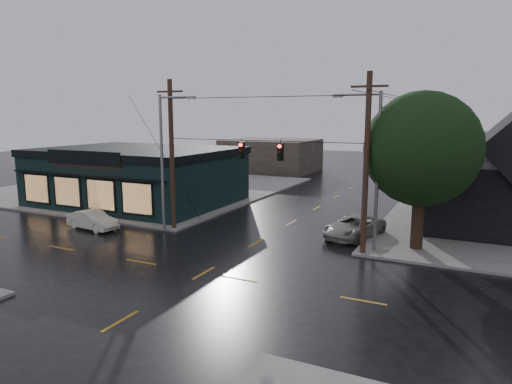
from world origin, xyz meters
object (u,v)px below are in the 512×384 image
at_px(sedan_cream, 93,220).
at_px(suv_silver, 354,227).
at_px(utility_pole_nw, 174,230).
at_px(corner_tree, 422,149).
at_px(utility_pole_ne, 362,255).

xyz_separation_m(sedan_cream, suv_silver, (16.81, 5.78, 0.04)).
relative_size(utility_pole_nw, sedan_cream, 2.55).
xyz_separation_m(corner_tree, sedan_cream, (-20.79, -4.48, -5.27)).
bearing_deg(suv_silver, utility_pole_ne, -51.51).
height_order(corner_tree, utility_pole_nw, corner_tree).
bearing_deg(utility_pole_nw, sedan_cream, -155.99).
height_order(utility_pole_nw, utility_pole_ne, same).
bearing_deg(corner_tree, suv_silver, 161.93).
bearing_deg(utility_pole_nw, suv_silver, 16.63).
height_order(corner_tree, suv_silver, corner_tree).
bearing_deg(corner_tree, sedan_cream, -167.84).
relative_size(corner_tree, suv_silver, 1.81).
bearing_deg(corner_tree, utility_pole_nw, -172.06).
height_order(utility_pole_ne, suv_silver, utility_pole_ne).
bearing_deg(utility_pole_nw, corner_tree, 7.94).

